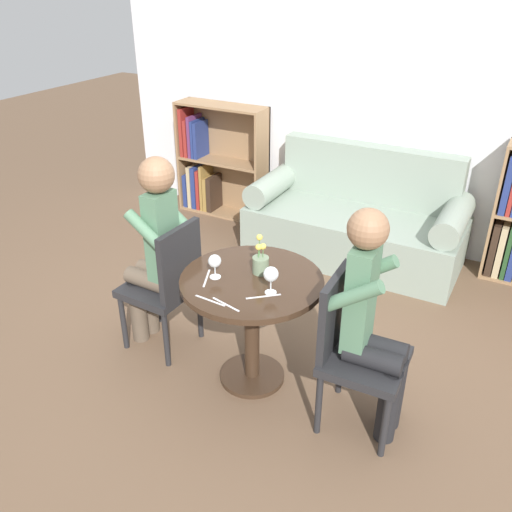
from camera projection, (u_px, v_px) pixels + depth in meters
The scene contains 16 objects.
ground_plane at pixel (252, 377), 3.37m from camera, with size 16.00×16.00×0.00m, color brown.
back_wall at pixel (384, 90), 4.48m from camera, with size 5.20×0.05×2.70m.
round_table at pixel (252, 304), 3.11m from camera, with size 0.81×0.81×0.71m.
couch at pixel (356, 223), 4.65m from camera, with size 1.79×0.80×0.92m.
bookshelf_left at pixel (214, 164), 5.45m from camera, with size 0.92×0.28×1.11m.
chair_left at pixel (167, 282), 3.42m from camera, with size 0.44×0.44×0.90m.
chair_right at pixel (353, 347), 2.84m from camera, with size 0.43×0.43×0.90m.
person_left at pixel (154, 249), 3.36m from camera, with size 0.43×0.35×1.31m.
person_right at pixel (373, 322), 2.72m from camera, with size 0.43×0.35×1.28m.
wine_glass_left at pixel (215, 262), 3.00m from camera, with size 0.07×0.07×0.14m.
wine_glass_right at pixel (271, 275), 2.85m from camera, with size 0.08×0.08×0.16m.
flower_vase at pixel (261, 262), 3.06m from camera, with size 0.09×0.09×0.23m.
knife_left_setting at pixel (210, 301), 2.83m from camera, with size 0.19×0.02×0.00m.
fork_left_setting at pixel (226, 304), 2.80m from camera, with size 0.19×0.06×0.00m.
knife_right_setting at pixel (207, 278), 3.04m from camera, with size 0.09×0.18×0.00m.
fork_right_setting at pixel (263, 296), 2.87m from camera, with size 0.15×0.13×0.00m.
Camera 1 is at (1.27, -2.28, 2.26)m, focal length 38.00 mm.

